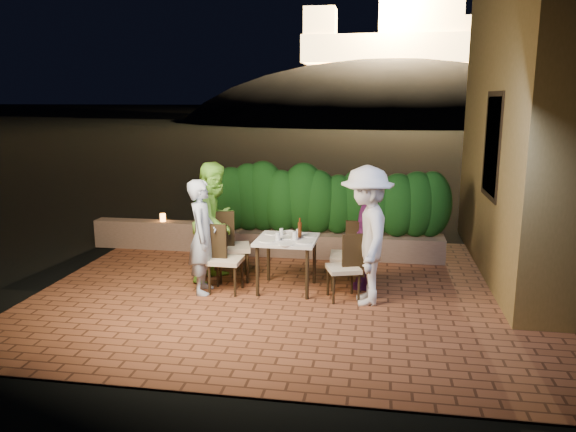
% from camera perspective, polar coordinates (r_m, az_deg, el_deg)
% --- Properties ---
extents(ground, '(400.00, 400.00, 0.00)m').
position_cam_1_polar(ground, '(7.65, -0.22, -8.76)').
color(ground, black).
rests_on(ground, ground).
extents(terrace_floor, '(7.00, 6.00, 0.15)m').
position_cam_1_polar(terrace_floor, '(8.13, 0.37, -7.89)').
color(terrace_floor, brown).
rests_on(terrace_floor, ground).
extents(building_wall, '(1.60, 5.00, 5.00)m').
position_cam_1_polar(building_wall, '(9.37, 24.64, 9.76)').
color(building_wall, olive).
rests_on(building_wall, ground).
extents(window_pane, '(0.08, 1.00, 1.40)m').
position_cam_1_polar(window_pane, '(8.73, 20.22, 6.73)').
color(window_pane, black).
rests_on(window_pane, building_wall).
extents(window_frame, '(0.06, 1.15, 1.55)m').
position_cam_1_polar(window_frame, '(8.73, 20.16, 6.73)').
color(window_frame, black).
rests_on(window_frame, building_wall).
extents(planter, '(4.20, 0.55, 0.40)m').
position_cam_1_polar(planter, '(9.73, 3.21, -2.86)').
color(planter, '#7A604D').
rests_on(planter, ground).
extents(hedge, '(4.00, 0.70, 1.10)m').
position_cam_1_polar(hedge, '(9.56, 3.26, 1.48)').
color(hedge, '#113D11').
rests_on(hedge, planter).
extents(parapet, '(2.20, 0.30, 0.50)m').
position_cam_1_polar(parapet, '(10.46, -13.37, -1.84)').
color(parapet, '#7A604D').
rests_on(parapet, ground).
extents(hill, '(52.00, 40.00, 22.00)m').
position_cam_1_polar(hill, '(67.39, 10.08, 6.09)').
color(hill, black).
rests_on(hill, ground).
extents(fortress, '(26.00, 8.00, 8.00)m').
position_cam_1_polar(fortress, '(67.51, 10.55, 18.42)').
color(fortress, '#FFCC7A').
rests_on(fortress, hill).
extents(dining_table, '(0.85, 0.85, 0.75)m').
position_cam_1_polar(dining_table, '(7.97, -0.12, -4.90)').
color(dining_table, white).
rests_on(dining_table, ground).
extents(plate_nw, '(0.22, 0.22, 0.01)m').
position_cam_1_polar(plate_nw, '(7.73, -2.16, -2.52)').
color(plate_nw, white).
rests_on(plate_nw, dining_table).
extents(plate_sw, '(0.21, 0.21, 0.01)m').
position_cam_1_polar(plate_sw, '(8.14, -1.58, -1.77)').
color(plate_sw, white).
rests_on(plate_sw, dining_table).
extents(plate_ne, '(0.22, 0.22, 0.01)m').
position_cam_1_polar(plate_ne, '(7.64, 1.60, -2.67)').
color(plate_ne, white).
rests_on(plate_ne, dining_table).
extents(plate_se, '(0.19, 0.19, 0.01)m').
position_cam_1_polar(plate_se, '(8.00, 2.17, -2.02)').
color(plate_se, white).
rests_on(plate_se, dining_table).
extents(plate_centre, '(0.22, 0.22, 0.01)m').
position_cam_1_polar(plate_centre, '(7.89, -0.18, -2.19)').
color(plate_centre, white).
rests_on(plate_centre, dining_table).
extents(plate_front, '(0.20, 0.20, 0.01)m').
position_cam_1_polar(plate_front, '(7.53, -0.20, -2.89)').
color(plate_front, white).
rests_on(plate_front, dining_table).
extents(glass_nw, '(0.07, 0.07, 0.12)m').
position_cam_1_polar(glass_nw, '(7.74, -1.04, -2.09)').
color(glass_nw, silver).
rests_on(glass_nw, dining_table).
extents(glass_sw, '(0.06, 0.06, 0.10)m').
position_cam_1_polar(glass_sw, '(8.05, -0.67, -1.60)').
color(glass_sw, silver).
rests_on(glass_sw, dining_table).
extents(glass_ne, '(0.07, 0.07, 0.12)m').
position_cam_1_polar(glass_ne, '(7.77, 0.71, -2.01)').
color(glass_ne, silver).
rests_on(glass_ne, dining_table).
extents(glass_se, '(0.06, 0.06, 0.11)m').
position_cam_1_polar(glass_se, '(7.96, 1.06, -1.72)').
color(glass_se, silver).
rests_on(glass_se, dining_table).
extents(beer_bottle, '(0.06, 0.06, 0.29)m').
position_cam_1_polar(beer_bottle, '(7.88, 1.20, -1.20)').
color(beer_bottle, '#471F0B').
rests_on(beer_bottle, dining_table).
extents(bowl, '(0.20, 0.20, 0.04)m').
position_cam_1_polar(bowl, '(8.13, 0.11, -1.68)').
color(bowl, white).
rests_on(bowl, dining_table).
extents(chair_left_front, '(0.46, 0.46, 0.97)m').
position_cam_1_polar(chair_left_front, '(7.90, -6.36, -4.32)').
color(chair_left_front, black).
rests_on(chair_left_front, ground).
extents(chair_left_back, '(0.60, 0.60, 1.05)m').
position_cam_1_polar(chair_left_back, '(8.40, -5.59, -3.02)').
color(chair_left_back, black).
rests_on(chair_left_back, ground).
extents(chair_right_front, '(0.53, 0.53, 0.90)m').
position_cam_1_polar(chair_right_front, '(7.61, 5.65, -5.18)').
color(chair_right_front, black).
rests_on(chair_right_front, ground).
extents(chair_right_back, '(0.47, 0.47, 0.99)m').
position_cam_1_polar(chair_right_back, '(8.06, 5.97, -3.91)').
color(chair_right_back, black).
rests_on(chair_right_back, ground).
extents(diner_blue, '(0.46, 0.63, 1.60)m').
position_cam_1_polar(diner_blue, '(7.84, -8.68, -2.09)').
color(diner_blue, '#A2B7D1').
rests_on(diner_blue, ground).
extents(diner_green, '(0.90, 1.02, 1.77)m').
position_cam_1_polar(diner_green, '(8.36, -7.37, -0.58)').
color(diner_green, '#85DE45').
rests_on(diner_green, ground).
extents(diner_white, '(0.84, 1.27, 1.83)m').
position_cam_1_polar(diner_white, '(7.40, 7.96, -1.99)').
color(diner_white, white).
rests_on(diner_white, ground).
extents(diner_purple, '(0.57, 0.98, 1.58)m').
position_cam_1_polar(diner_purple, '(8.02, 8.11, -1.84)').
color(diner_purple, '#682265').
rests_on(diner_purple, ground).
extents(parapet_lamp, '(0.10, 0.10, 0.14)m').
position_cam_1_polar(parapet_lamp, '(10.33, -12.60, -0.16)').
color(parapet_lamp, orange).
rests_on(parapet_lamp, parapet).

